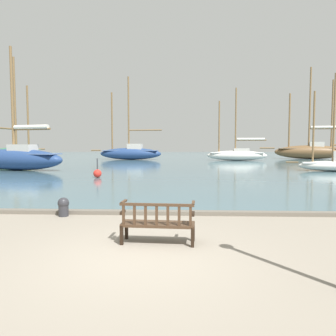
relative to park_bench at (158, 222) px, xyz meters
name	(u,v)px	position (x,y,z in m)	size (l,w,h in m)	color
ground_plane	(137,257)	(-0.34, -0.90, -0.47)	(160.00, 160.00, 0.00)	gray
harbor_water	(176,158)	(-0.34, 43.10, -0.43)	(100.00, 80.00, 0.08)	#476670
quay_edge_kerb	(154,213)	(-0.34, 2.95, -0.41)	(40.00, 0.30, 0.12)	#675F54
park_bench	(158,222)	(0.00, 0.00, 0.00)	(1.63, 0.62, 0.92)	black
sailboat_nearest_port	(17,158)	(-12.84, 18.86, 0.61)	(8.94, 4.33, 9.85)	navy
sailboat_mid_starboard	(335,163)	(12.37, 18.83, 0.22)	(6.17, 2.71, 7.53)	silver
sailboat_far_port	(16,152)	(-22.28, 36.87, 0.66)	(3.65, 13.68, 13.88)	#2D6647
sailboat_mid_port	(311,150)	(18.97, 40.69, 0.87)	(12.00, 4.06, 12.95)	brown
sailboat_far_starboard	(131,152)	(-6.53, 37.53, 0.61)	(9.92, 2.83, 11.21)	navy
sailboat_distant_harbor	(237,154)	(7.63, 35.57, 0.44)	(7.76, 2.47, 9.28)	silver
mooring_bollard	(63,206)	(-3.05, 2.59, -0.16)	(0.34, 0.34, 0.57)	#2D2D33
channel_buoy	(97,173)	(-4.80, 13.28, -0.12)	(0.51, 0.51, 1.21)	red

